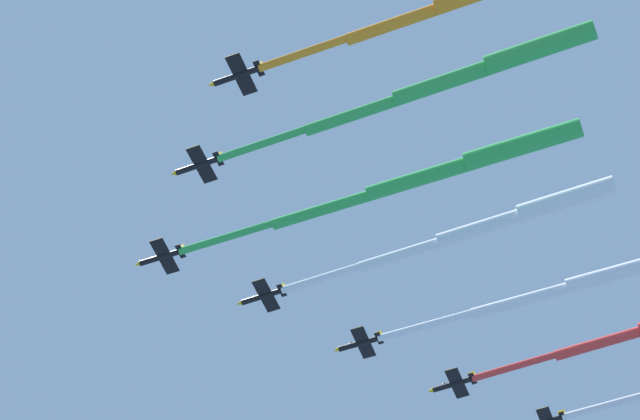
{
  "coord_description": "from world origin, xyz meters",
  "views": [
    {
      "loc": [
        27.14,
        132.01,
        -10.5
      ],
      "look_at": [
        0.0,
        0.0,
        197.47
      ],
      "focal_mm": 75.53,
      "sensor_mm": 36.0,
      "label": 1
    }
  ],
  "objects_px": {
    "jet_starboard_mid": "(628,269)",
    "jet_port_inner": "(451,79)",
    "jet_lead": "(429,175)",
    "jet_starboard_inner": "(488,225)"
  },
  "relations": [
    {
      "from": "jet_port_inner",
      "to": "jet_starboard_inner",
      "type": "bearing_deg",
      "value": -117.03
    },
    {
      "from": "jet_starboard_mid",
      "to": "jet_port_inner",
      "type": "bearing_deg",
      "value": 36.39
    },
    {
      "from": "jet_starboard_inner",
      "to": "jet_starboard_mid",
      "type": "distance_m",
      "value": 28.39
    },
    {
      "from": "jet_lead",
      "to": "jet_starboard_mid",
      "type": "distance_m",
      "value": 43.57
    },
    {
      "from": "jet_starboard_inner",
      "to": "jet_lead",
      "type": "bearing_deg",
      "value": 33.76
    },
    {
      "from": "jet_port_inner",
      "to": "jet_lead",
      "type": "bearing_deg",
      "value": -92.64
    },
    {
      "from": "jet_lead",
      "to": "jet_starboard_inner",
      "type": "distance_m",
      "value": 16.49
    },
    {
      "from": "jet_lead",
      "to": "jet_port_inner",
      "type": "relative_size",
      "value": 1.1
    },
    {
      "from": "jet_starboard_mid",
      "to": "jet_starboard_inner",
      "type": "bearing_deg",
      "value": 5.93
    },
    {
      "from": "jet_starboard_inner",
      "to": "jet_starboard_mid",
      "type": "height_order",
      "value": "jet_starboard_inner"
    }
  ]
}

